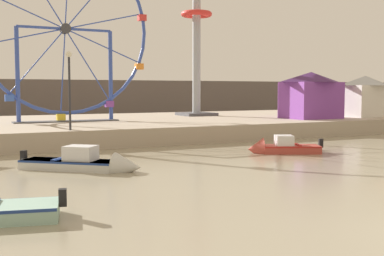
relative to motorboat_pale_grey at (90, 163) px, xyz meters
The scene contains 9 objects.
quay_promenade 16.46m from the motorboat_pale_grey, 70.20° to the left, with size 110.00×18.06×1.07m, color tan.
distant_town_skyline 36.73m from the motorboat_pale_grey, 81.26° to the left, with size 140.00×3.00×4.40m, color #564C47.
motorboat_pale_grey is the anchor object (origin of this frame).
motorboat_faded_red 10.20m from the motorboat_pale_grey, ahead, with size 3.84×2.68×1.31m.
ferris_wheel_blue_frame 16.21m from the motorboat_pale_grey, 81.16° to the left, with size 11.71×1.20×12.19m.
drop_tower_steel_tower 24.13m from the motorboat_pale_grey, 51.95° to the left, with size 2.80×2.80×15.07m.
carnival_booth_white_ticket 27.62m from the motorboat_pale_grey, 21.51° to the left, with size 4.53×3.26×3.35m.
carnival_booth_purple_stall 22.56m from the motorboat_pale_grey, 26.94° to the left, with size 4.35×3.46×3.57m.
promenade_lamp_near 8.08m from the motorboat_pale_grey, 83.25° to the left, with size 0.32×0.32×4.26m.
Camera 1 is at (-10.64, -5.88, 3.25)m, focal length 45.66 mm.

